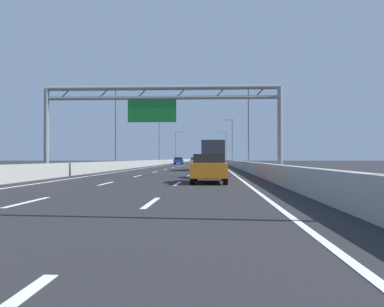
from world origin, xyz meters
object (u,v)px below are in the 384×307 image
at_px(red_car, 212,166).
at_px(streetlamp_right_distant, 225,145).
at_px(black_car, 200,160).
at_px(streetlamp_right_mid, 247,122).
at_px(streetlamp_left_distant, 177,145).
at_px(streetlamp_left_mid, 118,123).
at_px(orange_car, 209,168).
at_px(streetlamp_left_far, 160,139).
at_px(silver_car, 195,161).
at_px(streetlamp_right_far, 231,139).
at_px(white_car, 213,160).
at_px(sign_gantry, 160,107).
at_px(blue_car, 179,161).
at_px(box_truck, 213,155).

bearing_deg(red_car, streetlamp_right_distant, 87.78).
bearing_deg(black_car, streetlamp_right_mid, -83.93).
bearing_deg(red_car, streetlamp_left_distant, 96.20).
xyz_separation_m(streetlamp_left_mid, orange_car, (10.84, -26.64, -4.62)).
xyz_separation_m(streetlamp_left_far, black_car, (7.43, 30.20, -4.61)).
relative_size(streetlamp_right_mid, silver_car, 2.24).
relative_size(streetlamp_right_far, black_car, 2.21).
xyz_separation_m(streetlamp_left_mid, streetlamp_left_distant, (0.00, 80.53, 0.00)).
height_order(streetlamp_left_mid, orange_car, streetlamp_left_mid).
height_order(streetlamp_right_far, white_car, streetlamp_right_far).
xyz_separation_m(streetlamp_right_far, white_car, (-3.93, 14.75, -4.64)).
distance_m(sign_gantry, blue_car, 58.69).
relative_size(sign_gantry, black_car, 3.91).
bearing_deg(white_car, sign_gantry, -92.79).
distance_m(black_car, box_truck, 74.46).
bearing_deg(white_car, streetlamp_left_mid, -101.31).
bearing_deg(sign_gantry, white_car, 87.21).
bearing_deg(streetlamp_right_far, streetlamp_left_distant, 110.34).
relative_size(streetlamp_right_mid, streetlamp_right_far, 1.00).
height_order(streetlamp_right_far, blue_car, streetlamp_right_far).
height_order(streetlamp_right_mid, streetlamp_left_far, same).
height_order(sign_gantry, box_truck, sign_gantry).
relative_size(streetlamp_right_mid, blue_car, 2.25).
bearing_deg(streetlamp_left_mid, black_car, 83.98).
height_order(streetlamp_left_mid, silver_car, streetlamp_left_mid).
xyz_separation_m(streetlamp_left_mid, black_car, (7.43, 70.46, -4.61)).
relative_size(streetlamp_right_far, streetlamp_right_distant, 1.00).
distance_m(streetlamp_right_distant, orange_car, 107.35).
bearing_deg(streetlamp_right_far, streetlamp_right_mid, -90.00).
relative_size(blue_car, white_car, 0.98).
bearing_deg(box_truck, silver_car, 94.90).
height_order(sign_gantry, black_car, sign_gantry).
xyz_separation_m(blue_car, red_car, (7.07, -59.76, -0.02)).
relative_size(streetlamp_left_distant, box_truck, 1.19).
relative_size(streetlamp_right_mid, streetlamp_left_distant, 1.00).
relative_size(silver_car, orange_car, 0.92).
bearing_deg(sign_gantry, streetlamp_left_far, 97.05).
bearing_deg(silver_car, streetlamp_right_mid, -79.24).
bearing_deg(white_car, box_truck, -89.93).
bearing_deg(streetlamp_right_distant, box_truck, -92.61).
xyz_separation_m(streetlamp_right_distant, red_car, (-3.93, -101.24, -4.66)).
relative_size(white_car, red_car, 0.97).
xyz_separation_m(streetlamp_right_mid, blue_car, (-11.00, 39.06, -4.65)).
distance_m(streetlamp_left_mid, box_truck, 12.32).
bearing_deg(box_truck, streetlamp_left_far, 104.08).
height_order(streetlamp_right_mid, red_car, streetlamp_right_mid).
distance_m(streetlamp_left_far, silver_car, 8.66).
distance_m(streetlamp_right_mid, streetlamp_right_far, 40.27).
distance_m(sign_gantry, orange_car, 9.01).
distance_m(streetlamp_right_mid, orange_car, 27.35).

